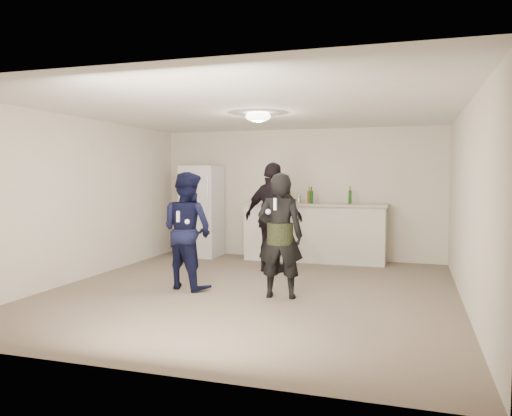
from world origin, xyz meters
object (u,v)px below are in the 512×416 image
(spectator, at_px, (273,217))
(counter, at_px, (314,233))
(man, at_px, (187,230))
(woman, at_px, (280,236))
(shaker, at_px, (299,198))
(fridge, at_px, (202,211))

(spectator, bearing_deg, counter, -94.73)
(man, relative_size, spectator, 0.91)
(woman, distance_m, spectator, 1.76)
(spectator, bearing_deg, woman, 124.26)
(shaker, relative_size, woman, 0.10)
(counter, xyz_separation_m, fridge, (-2.26, -0.07, 0.38))
(counter, relative_size, woman, 1.58)
(shaker, relative_size, spectator, 0.09)
(counter, relative_size, spectator, 1.42)
(counter, height_order, man, man)
(counter, distance_m, man, 3.07)
(shaker, bearing_deg, fridge, -176.68)
(counter, bearing_deg, man, -115.48)
(shaker, distance_m, spectator, 1.31)
(man, xyz_separation_m, woman, (1.40, -0.14, -0.01))
(shaker, height_order, woman, woman)
(fridge, xyz_separation_m, man, (0.95, -2.68, -0.07))
(fridge, bearing_deg, shaker, 3.32)
(woman, relative_size, spectator, 0.90)
(shaker, xyz_separation_m, woman, (0.41, -2.94, -0.35))
(counter, bearing_deg, fridge, -178.22)
(shaker, distance_m, man, 2.99)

